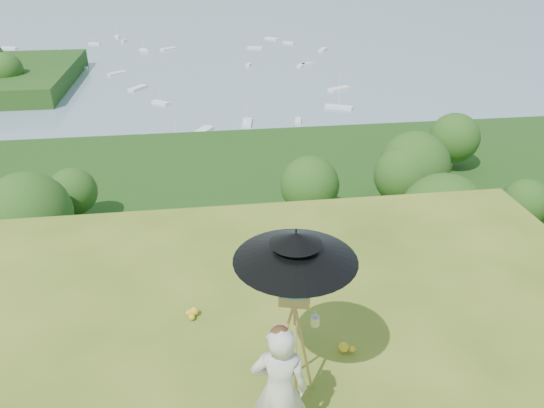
{
  "coord_description": "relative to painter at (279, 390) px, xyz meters",
  "views": [
    {
      "loc": [
        0.94,
        -2.19,
        4.74
      ],
      "look_at": [
        1.86,
        4.52,
        1.26
      ],
      "focal_mm": 35.0,
      "sensor_mm": 36.0,
      "label": 1
    }
  ],
  "objects": [
    {
      "name": "forest_slope",
      "position": [
        -1.52,
        33.48,
        -29.77
      ],
      "size": [
        140.0,
        56.0,
        22.0
      ],
      "primitive_type": "cube",
      "color": "#11380F",
      "rests_on": "bay_water"
    },
    {
      "name": "shoreline_tier",
      "position": [
        -1.52,
        73.48,
        -36.77
      ],
      "size": [
        170.0,
        28.0,
        8.0
      ],
      "primitive_type": "cube",
      "color": "gray",
      "rests_on": "bay_water"
    },
    {
      "name": "bay_water",
      "position": [
        -1.52,
        238.48,
        -34.77
      ],
      "size": [
        700.0,
        700.0,
        0.0
      ],
      "primitive_type": "plane",
      "color": "slate",
      "rests_on": "ground"
    },
    {
      "name": "slope_trees",
      "position": [
        -1.52,
        33.48,
        -15.77
      ],
      "size": [
        110.0,
        50.0,
        6.0
      ],
      "primitive_type": null,
      "color": "#264D17",
      "rests_on": "forest_slope"
    },
    {
      "name": "harbor_town",
      "position": [
        -1.52,
        73.48,
        -30.27
      ],
      "size": [
        110.0,
        22.0,
        5.0
      ],
      "primitive_type": null,
      "color": "silver",
      "rests_on": "shoreline_tier"
    },
    {
      "name": "moored_boats",
      "position": [
        -14.02,
        159.48,
        -34.42
      ],
      "size": [
        140.0,
        140.0,
        0.7
      ],
      "primitive_type": null,
      "color": "white",
      "rests_on": "bay_water"
    },
    {
      "name": "painter",
      "position": [
        0.0,
        0.0,
        0.0
      ],
      "size": [
        0.62,
        0.47,
        1.54
      ],
      "primitive_type": "imported",
      "rotation": [
        0.0,
        0.0,
        2.95
      ],
      "color": "beige",
      "rests_on": "ground"
    },
    {
      "name": "field_easel",
      "position": [
        0.23,
        0.56,
        0.06
      ],
      "size": [
        0.79,
        0.79,
        1.66
      ],
      "primitive_type": null,
      "rotation": [
        0.0,
        0.0,
        -0.29
      ],
      "color": "#A58145",
      "rests_on": "ground"
    },
    {
      "name": "sun_umbrella",
      "position": [
        0.24,
        0.59,
        1.02
      ],
      "size": [
        1.41,
        1.41,
        0.85
      ],
      "primitive_type": null,
      "rotation": [
        0.0,
        0.0,
        -0.15
      ],
      "color": "black",
      "rests_on": "field_easel"
    },
    {
      "name": "painter_cap",
      "position": [
        0.0,
        0.0,
        0.73
      ],
      "size": [
        0.24,
        0.26,
        0.1
      ],
      "primitive_type": null,
      "rotation": [
        0.0,
        0.0,
        -0.24
      ],
      "color": "#DC797A",
      "rests_on": "painter"
    }
  ]
}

